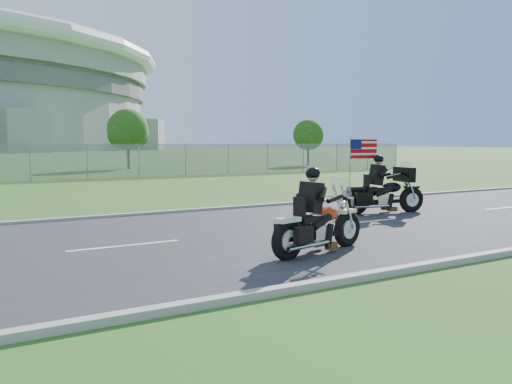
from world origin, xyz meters
TOP-DOWN VIEW (x-y plane):
  - ground at (0.00, 0.00)m, footprint 420.00×420.00m
  - road at (0.00, 0.00)m, footprint 120.00×8.00m
  - curb_north at (0.00, 4.05)m, footprint 120.00×0.18m
  - curb_south at (0.00, -4.05)m, footprint 120.00×0.18m
  - tree_fence_near at (6.04, 30.04)m, footprint 3.52×3.28m
  - tree_fence_far at (22.04, 28.03)m, footprint 3.08×2.87m
  - motorcycle_lead at (0.96, -2.32)m, footprint 2.40×0.96m
  - motorcycle_follow at (5.73, 1.00)m, footprint 2.55×1.09m

SIDE VIEW (x-z plane):
  - ground at x=0.00m, z-range 0.00..0.00m
  - road at x=0.00m, z-range 0.00..0.04m
  - curb_north at x=0.00m, z-range -0.01..0.11m
  - curb_south at x=0.00m, z-range -0.01..0.11m
  - motorcycle_lead at x=0.96m, z-range -0.30..1.33m
  - motorcycle_follow at x=5.73m, z-range -0.48..1.67m
  - tree_fence_far at x=22.04m, z-range 0.54..4.74m
  - tree_fence_near at x=6.04m, z-range 0.60..5.35m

